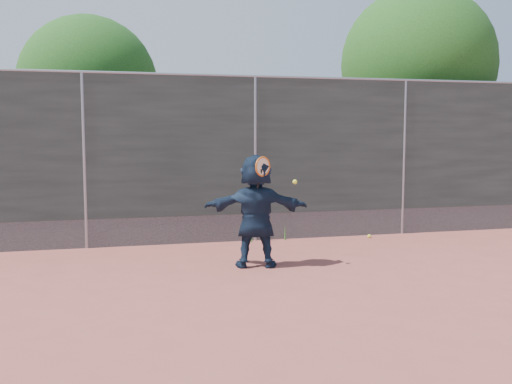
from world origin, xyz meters
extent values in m
plane|color=#9E4C42|center=(0.00, 0.00, 0.00)|extent=(80.00, 80.00, 0.00)
imported|color=#142338|center=(-0.50, 1.45, 0.84)|extent=(1.62, 0.83, 1.67)
sphere|color=yellow|center=(2.16, 3.20, 0.03)|extent=(0.07, 0.07, 0.07)
cube|color=#38423D|center=(0.00, 3.50, 1.75)|extent=(20.00, 0.04, 2.50)
cube|color=slate|center=(0.00, 3.50, 0.25)|extent=(20.00, 0.03, 0.50)
cylinder|color=gray|center=(0.00, 3.50, 3.00)|extent=(20.00, 0.05, 0.05)
cylinder|color=gray|center=(-3.00, 3.50, 1.50)|extent=(0.06, 0.06, 3.00)
cylinder|color=gray|center=(0.00, 3.50, 1.50)|extent=(0.06, 0.06, 3.00)
cylinder|color=gray|center=(3.00, 3.50, 1.50)|extent=(0.06, 0.06, 3.00)
torus|color=#C15412|center=(-0.45, 1.25, 1.50)|extent=(0.27, 0.17, 0.29)
cylinder|color=beige|center=(-0.45, 1.25, 1.50)|extent=(0.22, 0.13, 0.25)
cylinder|color=black|center=(-0.50, 1.27, 1.30)|extent=(0.09, 0.13, 0.33)
sphere|color=yellow|center=(0.04, 1.27, 1.27)|extent=(0.07, 0.07, 0.07)
cylinder|color=#382314|center=(4.50, 5.70, 1.30)|extent=(0.28, 0.28, 2.60)
sphere|color=#23561C|center=(4.50, 5.70, 3.59)|extent=(3.60, 3.60, 3.60)
sphere|color=#23561C|center=(5.22, 5.90, 3.23)|extent=(2.52, 2.52, 2.52)
cylinder|color=#382314|center=(-3.00, 6.50, 1.10)|extent=(0.28, 0.28, 2.20)
sphere|color=#23561C|center=(-3.00, 6.50, 3.03)|extent=(3.00, 3.00, 3.00)
sphere|color=#23561C|center=(-2.40, 6.70, 2.73)|extent=(2.10, 2.10, 2.10)
cone|color=#387226|center=(0.25, 3.38, 0.13)|extent=(0.03, 0.03, 0.26)
cone|color=#387226|center=(0.55, 3.40, 0.15)|extent=(0.03, 0.03, 0.30)
cone|color=#387226|center=(-0.10, 3.36, 0.11)|extent=(0.03, 0.03, 0.22)
camera|label=1|loc=(-2.52, -6.62, 1.95)|focal=40.00mm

